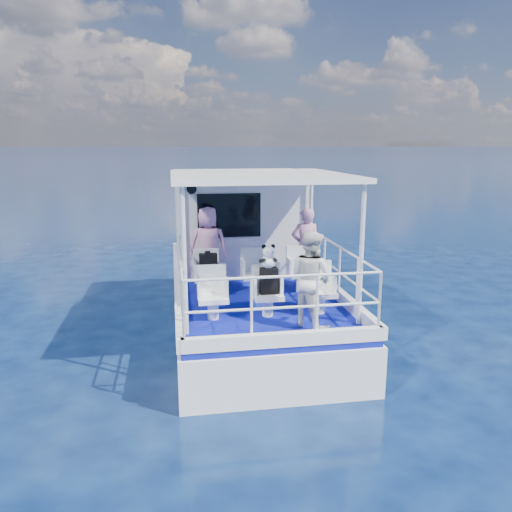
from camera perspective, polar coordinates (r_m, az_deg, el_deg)
The scene contains 20 objects.
ground at distance 9.66m, azimuth 0.05°, elevation -9.71°, with size 2000.00×2000.00×0.00m, color #071436.
hull at distance 10.58m, azimuth -0.86°, elevation -7.68°, with size 3.00×7.00×1.60m, color white.
deck at distance 10.31m, azimuth -0.88°, elevation -3.25°, with size 2.90×6.90×0.10m, color #080E7A.
cabin at distance 11.33m, azimuth -1.89°, elevation 4.14°, with size 2.85×2.00×2.20m, color white.
canopy at distance 8.75m, azimuth 0.28°, elevation 9.16°, with size 3.00×3.20×0.08m, color white.
canopy_posts at distance 8.84m, azimuth 0.32°, elevation 1.74°, with size 2.77×2.97×2.20m.
railings at distance 8.67m, azimuth 0.69°, elevation -2.55°, with size 2.84×3.59×1.00m, color white, non-canonical shape.
seat_port_fwd at distance 9.39m, azimuth -5.59°, elevation -3.39°, with size 0.48×0.46×0.38m, color white.
seat_center_fwd at distance 9.49m, azimuth -0.15°, elevation -3.15°, with size 0.48×0.46×0.38m, color white.
seat_stbd_fwd at distance 9.67m, azimuth 5.13°, elevation -2.90°, with size 0.48×0.46×0.38m, color white.
seat_port_aft at distance 8.15m, azimuth -4.93°, elevation -5.88°, with size 0.48×0.46×0.38m, color white.
seat_center_aft at distance 8.26m, azimuth 1.33°, elevation -5.57°, with size 0.48×0.46×0.38m, color white.
seat_stbd_aft at distance 8.47m, azimuth 7.35°, elevation -5.21°, with size 0.48×0.46×0.38m, color white.
passenger_port_fwd at distance 10.02m, azimuth -5.48°, elevation 1.17°, with size 0.59×0.42×1.58m, color pink.
passenger_stbd_fwd at distance 9.92m, azimuth 5.66°, elevation 1.03°, with size 0.57×0.38×1.57m, color pink.
passenger_stbd_aft at distance 7.71m, azimuth 6.23°, elevation -2.61°, with size 0.73×0.57×1.50m, color silver.
backpack_port at distance 9.24m, azimuth -5.48°, elevation -1.05°, with size 0.33×0.18×0.43m, color black.
backpack_center at distance 8.15m, azimuth 1.47°, elevation -2.85°, with size 0.29×0.16×0.43m, color black.
compact_camera at distance 9.17m, azimuth -5.56°, elevation 0.41°, with size 0.10×0.06×0.06m, color black.
panda at distance 8.05m, azimuth 1.42°, elevation -0.04°, with size 0.25×0.21×0.39m, color white, non-canonical shape.
Camera 1 is at (-1.49, -8.81, 3.67)m, focal length 35.00 mm.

